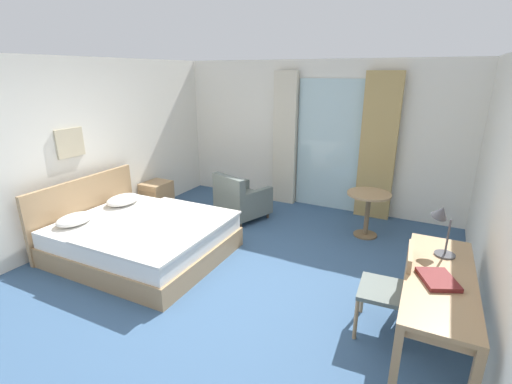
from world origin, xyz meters
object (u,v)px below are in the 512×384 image
closed_book (438,279)px  round_cafe_table (368,205)px  armchair_by_window (241,200)px  nightstand (157,197)px  desk_chair (392,285)px  writing_desk (439,286)px  framed_picture (70,143)px  bed (140,236)px  desk_lamp (442,221)px

closed_book → round_cafe_table: closed_book is taller
armchair_by_window → round_cafe_table: (2.00, 0.29, 0.17)m
nightstand → desk_chair: (4.11, -1.44, 0.24)m
writing_desk → framed_picture: framed_picture is taller
writing_desk → nightstand: bearing=160.9°
closed_book → bed: bearing=150.1°
desk_lamp → closed_book: size_ratio=1.43×
writing_desk → desk_lamp: (-0.05, 0.46, 0.40)m
round_cafe_table → bed: bearing=-142.1°
desk_lamp → round_cafe_table: 2.08m
nightstand → framed_picture: (-0.23, -1.34, 1.17)m
writing_desk → armchair_by_window: bearing=147.2°
desk_chair → armchair_by_window: (-2.62, 1.81, -0.18)m
desk_lamp → round_cafe_table: bearing=118.2°
round_cafe_table → framed_picture: (-3.72, -2.01, 0.93)m
desk_lamp → desk_chair: bearing=-132.9°
bed → desk_chair: 3.22m
round_cafe_table → framed_picture: bearing=-151.6°
closed_book → armchair_by_window: closed_book is taller
round_cafe_table → armchair_by_window: bearing=-171.7°
nightstand → round_cafe_table: round_cafe_table is taller
nightstand → round_cafe_table: bearing=10.8°
bed → framed_picture: framed_picture is taller
round_cafe_table → desk_chair: bearing=-73.5°
desk_chair → round_cafe_table: size_ratio=1.32×
writing_desk → armchair_by_window: 3.57m
desk_lamp → closed_book: (0.03, -0.57, -0.29)m
writing_desk → round_cafe_table: bearing=114.0°
nightstand → armchair_by_window: bearing=14.1°
nightstand → framed_picture: 1.79m
bed → framed_picture: bearing=-180.0°
desk_chair → desk_lamp: (0.32, 0.34, 0.58)m
nightstand → closed_book: closed_book is taller
desk_lamp → armchair_by_window: size_ratio=0.51×
bed → round_cafe_table: bearing=37.9°
nightstand → desk_lamp: desk_lamp is taller
round_cafe_table → framed_picture: framed_picture is taller
framed_picture → closed_book: bearing=-3.8°
framed_picture → armchair_by_window: bearing=45.0°
armchair_by_window → framed_picture: (-1.71, -1.72, 1.11)m
writing_desk → desk_chair: size_ratio=1.78×
desk_chair → nightstand: bearing=160.8°
desk_chair → round_cafe_table: 2.19m
desk_chair → closed_book: size_ratio=2.74×
nightstand → armchair_by_window: (1.49, 0.37, 0.06)m
bed → desk_lamp: size_ratio=4.61×
closed_book → framed_picture: 4.74m
desk_chair → writing_desk: bearing=-17.3°
bed → writing_desk: size_ratio=1.35×
armchair_by_window → bed: bearing=-108.8°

